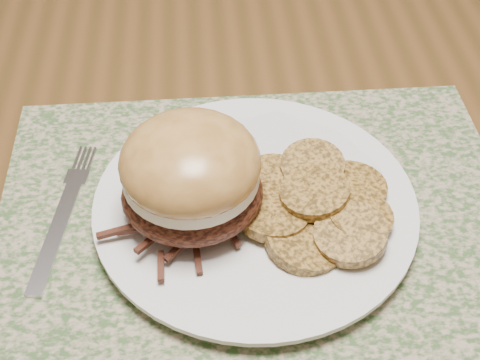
% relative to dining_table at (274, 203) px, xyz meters
% --- Properties ---
extents(dining_table, '(1.50, 0.90, 0.75)m').
position_rel_dining_table_xyz_m(dining_table, '(0.00, 0.00, 0.00)').
color(dining_table, brown).
rests_on(dining_table, ground).
extents(placemat, '(0.45, 0.33, 0.00)m').
position_rel_dining_table_xyz_m(placemat, '(-0.03, -0.09, 0.08)').
color(placemat, '#3A572D').
rests_on(placemat, dining_table).
extents(dinner_plate, '(0.26, 0.26, 0.02)m').
position_rel_dining_table_xyz_m(dinner_plate, '(-0.03, -0.09, 0.09)').
color(dinner_plate, white).
rests_on(dinner_plate, placemat).
extents(pork_sandwich, '(0.12, 0.12, 0.09)m').
position_rel_dining_table_xyz_m(pork_sandwich, '(-0.08, -0.09, 0.14)').
color(pork_sandwich, black).
rests_on(pork_sandwich, dinner_plate).
extents(roasted_potatoes, '(0.15, 0.16, 0.03)m').
position_rel_dining_table_xyz_m(roasted_potatoes, '(0.02, -0.10, 0.11)').
color(roasted_potatoes, olive).
rests_on(roasted_potatoes, dinner_plate).
extents(fork, '(0.04, 0.17, 0.00)m').
position_rel_dining_table_xyz_m(fork, '(-0.19, -0.08, 0.09)').
color(fork, silver).
rests_on(fork, placemat).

